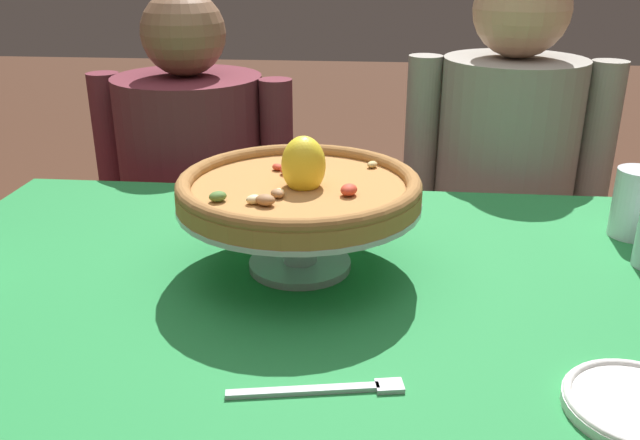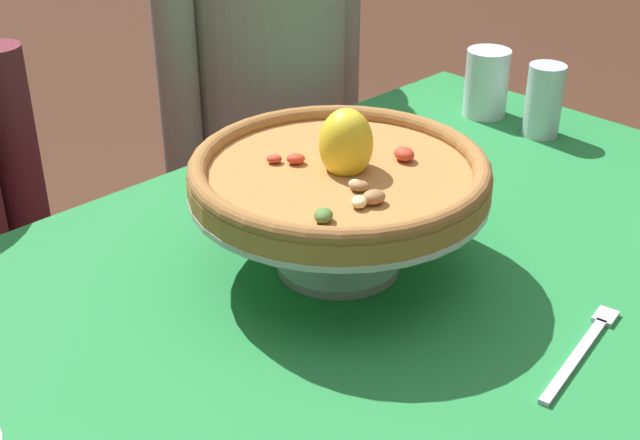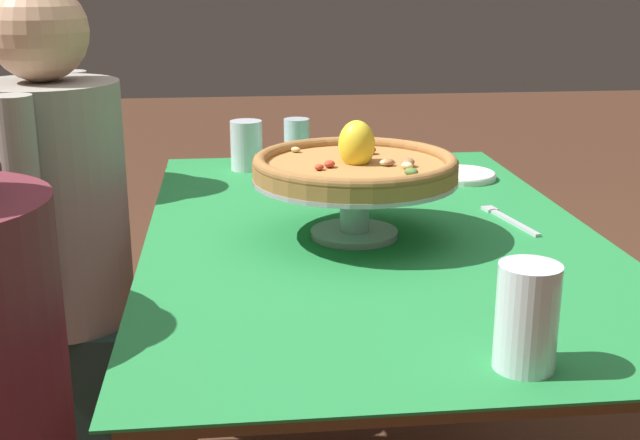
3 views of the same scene
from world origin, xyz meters
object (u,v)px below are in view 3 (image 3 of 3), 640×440
pizza (355,165)px  water_glass_side_right (297,147)px  water_glass_back_right (247,149)px  dinner_fork (507,219)px  diner_right (60,262)px  side_plate (461,175)px  water_glass_side_left (526,324)px  pizza_stand (355,194)px

pizza → water_glass_side_right: size_ratio=2.97×
water_glass_back_right → dinner_fork: 0.70m
dinner_fork → diner_right: size_ratio=0.17×
water_glass_side_right → diner_right: bearing=104.0°
side_plate → diner_right: diner_right is taller
water_glass_back_right → side_plate: 0.53m
water_glass_side_left → dinner_fork: bearing=-17.0°
pizza_stand → side_plate: pizza_stand is taller
pizza_stand → diner_right: (0.42, 0.62, -0.26)m
water_glass_side_left → dinner_fork: (0.61, -0.19, -0.06)m
water_glass_side_left → water_glass_side_right: size_ratio=1.08×
diner_right → side_plate: bearing=-90.4°
water_glass_back_right → water_glass_side_right: water_glass_side_right is taller
pizza → water_glass_side_right: pizza is taller
pizza → side_plate: (0.41, -0.32, -0.13)m
water_glass_side_right → side_plate: size_ratio=0.77×
pizza_stand → water_glass_side_right: water_glass_side_right is taller
pizza_stand → pizza: (0.00, -0.00, 0.05)m
water_glass_side_right → pizza_stand: bearing=-174.0°
pizza_stand → pizza: 0.05m
water_glass_back_right → diner_right: (-0.15, 0.44, -0.23)m
pizza → water_glass_side_left: size_ratio=2.75×
water_glass_side_left → dinner_fork: size_ratio=0.66×
water_glass_side_right → diner_right: 0.62m
dinner_fork → diner_right: (0.35, 0.94, -0.18)m
water_glass_back_right → water_glass_side_left: bearing=-164.3°
side_plate → dinner_fork: side_plate is taller
water_glass_side_left → dinner_fork: water_glass_side_left is taller
pizza_stand → dinner_fork: bearing=-77.6°
water_glass_side_left → diner_right: (0.96, 0.75, -0.23)m
water_glass_back_right → dinner_fork: size_ratio=0.60×
pizza → diner_right: diner_right is taller
pizza_stand → side_plate: bearing=-37.7°
diner_right → dinner_fork: bearing=-110.4°
pizza_stand → diner_right: bearing=56.1°
pizza → diner_right: bearing=56.1°
pizza → side_plate: size_ratio=2.28×
water_glass_back_right → side_plate: size_ratio=0.74×
pizza → water_glass_side_left: pizza is taller
dinner_fork → pizza_stand: bearing=102.4°
pizza_stand → side_plate: (0.41, -0.32, -0.07)m
pizza_stand → dinner_fork: (0.07, -0.32, -0.08)m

